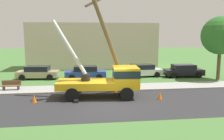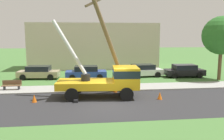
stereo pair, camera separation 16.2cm
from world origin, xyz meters
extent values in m
plane|color=#477538|center=(0.00, 12.00, 0.00)|extent=(120.00, 120.00, 0.00)
cube|color=#2B2B2D|center=(0.00, 0.00, 0.00)|extent=(80.00, 7.07, 0.01)
cube|color=#9E9E99|center=(0.00, 4.87, 0.05)|extent=(80.00, 2.68, 0.10)
cube|color=gold|center=(-1.74, 2.01, 1.02)|extent=(4.46, 2.71, 0.55)
cube|color=gold|center=(1.35, 1.78, 1.55)|extent=(2.07, 2.53, 1.60)
cube|color=#19232D|center=(1.35, 1.78, 1.90)|extent=(2.09, 2.55, 0.56)
cylinder|color=black|center=(-1.72, 2.00, 1.55)|extent=(0.70, 0.70, 0.50)
cylinder|color=silver|center=(-2.95, 2.75, 3.85)|extent=(2.79, 1.84, 4.26)
cube|color=black|center=(-2.45, 0.60, 0.10)|extent=(0.32, 0.32, 0.20)
cube|color=black|center=(-2.23, 3.50, 0.10)|extent=(0.32, 0.32, 0.20)
cylinder|color=black|center=(1.22, 0.58, 0.50)|extent=(1.00, 0.30, 1.00)
cylinder|color=black|center=(1.40, 2.98, 0.50)|extent=(1.00, 0.30, 1.00)
cylinder|color=black|center=(-2.74, 0.87, 0.50)|extent=(1.00, 0.30, 1.00)
cylinder|color=black|center=(-2.56, 3.27, 0.50)|extent=(1.00, 0.30, 1.00)
cylinder|color=brown|center=(0.25, 2.79, 4.08)|extent=(3.60, 2.48, 8.30)
cube|color=brown|center=(-0.96, 2.01, 7.18)|extent=(1.51, 1.06, 0.90)
cone|color=orange|center=(3.78, 0.73, 0.28)|extent=(0.36, 0.36, 0.56)
cone|color=orange|center=(-5.40, 1.02, 0.28)|extent=(0.36, 0.36, 0.56)
cone|color=orange|center=(0.75, 3.34, 0.28)|extent=(0.36, 0.36, 0.56)
cube|color=tan|center=(-6.79, 10.39, 0.55)|extent=(4.53, 2.15, 0.65)
cube|color=black|center=(-6.79, 10.39, 1.15)|extent=(2.59, 1.85, 0.55)
cylinder|color=black|center=(-5.42, 9.38, 0.32)|extent=(0.64, 0.22, 0.64)
cylinder|color=black|center=(-5.28, 11.17, 0.32)|extent=(0.64, 0.22, 0.64)
cylinder|color=black|center=(-8.31, 9.61, 0.32)|extent=(0.64, 0.22, 0.64)
cylinder|color=black|center=(-8.17, 11.41, 0.32)|extent=(0.64, 0.22, 0.64)
cube|color=#263F99|center=(-1.62, 9.74, 0.55)|extent=(4.42, 1.85, 0.65)
cube|color=black|center=(-1.62, 9.74, 1.15)|extent=(2.48, 1.68, 0.55)
cylinder|color=black|center=(-0.18, 8.82, 0.32)|extent=(0.64, 0.22, 0.64)
cylinder|color=black|center=(-0.16, 10.62, 0.32)|extent=(0.64, 0.22, 0.64)
cylinder|color=black|center=(-3.08, 8.85, 0.32)|extent=(0.64, 0.22, 0.64)
cylinder|color=black|center=(-3.06, 10.65, 0.32)|extent=(0.64, 0.22, 0.64)
cube|color=silver|center=(4.92, 10.34, 0.55)|extent=(4.54, 2.17, 0.65)
cube|color=black|center=(4.92, 10.34, 1.15)|extent=(2.60, 1.86, 0.55)
cylinder|color=black|center=(6.44, 9.57, 0.32)|extent=(0.64, 0.22, 0.64)
cylinder|color=black|center=(6.29, 11.36, 0.32)|extent=(0.64, 0.22, 0.64)
cylinder|color=black|center=(3.55, 9.32, 0.32)|extent=(0.64, 0.22, 0.64)
cylinder|color=black|center=(3.40, 11.12, 0.32)|extent=(0.64, 0.22, 0.64)
cube|color=black|center=(9.58, 9.62, 0.55)|extent=(4.43, 1.87, 0.65)
cube|color=black|center=(9.58, 9.62, 1.15)|extent=(2.49, 1.69, 0.55)
cylinder|color=black|center=(11.02, 8.70, 0.32)|extent=(0.64, 0.22, 0.64)
cylinder|color=black|center=(11.04, 10.50, 0.32)|extent=(0.64, 0.22, 0.64)
cylinder|color=black|center=(8.11, 8.74, 0.32)|extent=(0.64, 0.22, 0.64)
cylinder|color=black|center=(8.14, 10.54, 0.32)|extent=(0.64, 0.22, 0.64)
cube|color=brown|center=(-8.07, 4.87, 0.45)|extent=(1.60, 0.44, 0.06)
cube|color=brown|center=(-8.07, 5.07, 0.70)|extent=(1.60, 0.06, 0.40)
cube|color=#333338|center=(-8.67, 4.87, 0.23)|extent=(0.10, 0.40, 0.45)
cube|color=#333338|center=(-7.47, 4.87, 0.23)|extent=(0.10, 0.40, 0.45)
cylinder|color=brown|center=(12.58, 7.52, 2.21)|extent=(0.36, 0.36, 4.42)
sphere|color=#2D6B28|center=(12.58, 7.52, 4.73)|extent=(4.04, 4.04, 4.04)
cube|color=beige|center=(-0.35, 18.93, 3.20)|extent=(18.00, 6.00, 6.40)
camera|label=1|loc=(-1.96, -15.79, 4.78)|focal=37.65mm
camera|label=2|loc=(-1.80, -15.81, 4.78)|focal=37.65mm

